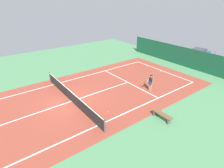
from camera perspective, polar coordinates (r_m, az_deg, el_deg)
The scene contains 10 objects.
ground_plane at distance 16.23m, azimuth -12.43°, elevation -5.28°, with size 36.00×36.00×0.00m, color #4C8456.
court_surface at distance 16.23m, azimuth -12.43°, elevation -5.27°, with size 11.02×26.60×0.01m.
tennis_net at distance 15.98m, azimuth -12.60°, elevation -3.71°, with size 10.12×0.10×1.10m.
back_fence at distance 26.00m, azimuth 21.02°, elevation 7.18°, with size 16.30×0.98×2.70m.
tennis_player at distance 17.41m, azimuth 11.88°, elevation 0.58°, with size 0.70×0.76×1.64m.
tennis_ball_near_player at distance 21.79m, azimuth 18.13°, elevation 2.40°, with size 0.07×0.07×0.07m, color #CCDB33.
tennis_ball_midcourt at distance 14.49m, azimuth -1.26°, elevation -8.56°, with size 0.07×0.07×0.07m, color #CCDB33.
parked_car at distance 28.10m, azimuth 25.05°, elevation 8.15°, with size 2.32×4.35×1.68m.
courtside_bench at distance 14.01m, azimuth 15.35°, elevation -9.28°, with size 1.60×0.40×0.49m.
water_bottle at distance 23.23m, azimuth -7.33°, elevation 5.18°, with size 0.08×0.08×0.24m, color #338CD8.
Camera 1 is at (12.94, -5.34, 8.21)m, focal length 29.44 mm.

